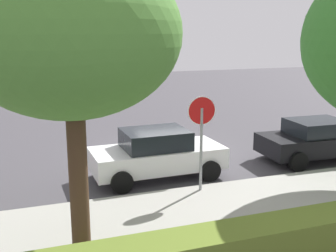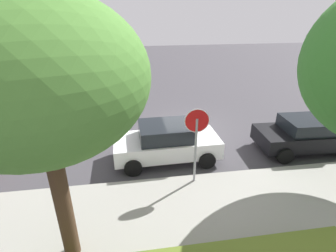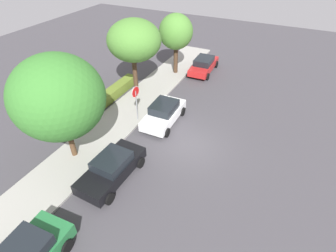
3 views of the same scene
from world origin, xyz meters
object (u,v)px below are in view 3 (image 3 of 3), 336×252
at_px(parked_car_red, 204,65).
at_px(stop_sign, 136,98).
at_px(street_tree_near_corner, 58,97).
at_px(street_tree_far, 176,32).
at_px(street_tree_mid_block, 134,41).
at_px(parked_car_black, 112,168).
at_px(parked_car_white, 164,113).

bearing_deg(parked_car_red, stop_sign, 171.55).
distance_m(street_tree_near_corner, street_tree_far, 13.21).
bearing_deg(street_tree_mid_block, stop_sign, -149.06).
xyz_separation_m(parked_car_red, street_tree_mid_block, (-6.15, 3.62, 3.66)).
bearing_deg(parked_car_black, street_tree_mid_block, 23.03).
bearing_deg(stop_sign, street_tree_mid_block, 30.94).
relative_size(stop_sign, parked_car_black, 0.65).
xyz_separation_m(stop_sign, parked_car_white, (0.70, -1.74, -1.14)).
bearing_deg(street_tree_mid_block, street_tree_far, -15.57).
height_order(street_tree_near_corner, street_tree_far, street_tree_near_corner).
height_order(parked_car_white, parked_car_black, parked_car_white).
height_order(street_tree_mid_block, street_tree_far, street_tree_mid_block).
height_order(parked_car_white, street_tree_mid_block, street_tree_mid_block).
distance_m(parked_car_red, street_tree_near_corner, 15.34).
bearing_deg(street_tree_far, parked_car_black, -169.74).
relative_size(stop_sign, street_tree_far, 0.51).
distance_m(stop_sign, parked_car_white, 2.19).
xyz_separation_m(parked_car_white, street_tree_mid_block, (2.91, 3.91, 3.62)).
xyz_separation_m(parked_car_red, street_tree_far, (-1.47, 2.31, 3.16)).
height_order(stop_sign, parked_car_red, stop_sign).
height_order(parked_car_red, street_tree_far, street_tree_far).
height_order(parked_car_black, street_tree_far, street_tree_far).
distance_m(stop_sign, street_tree_mid_block, 4.89).
distance_m(parked_car_white, street_tree_mid_block, 6.07).
bearing_deg(street_tree_near_corner, stop_sign, -15.84).
distance_m(street_tree_mid_block, street_tree_far, 4.88).
bearing_deg(parked_car_red, street_tree_near_corner, 169.03).
bearing_deg(parked_car_white, parked_car_red, 1.84).
bearing_deg(parked_car_red, parked_car_black, -179.51).
distance_m(stop_sign, street_tree_near_corner, 5.59).
xyz_separation_m(parked_car_white, parked_car_red, (9.06, 0.29, -0.05)).
relative_size(parked_car_white, parked_car_black, 0.96).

